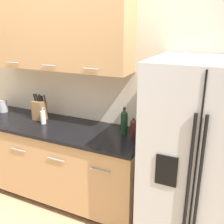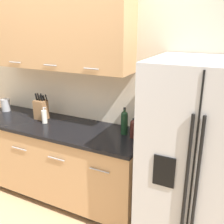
{
  "view_description": "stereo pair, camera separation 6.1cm",
  "coord_description": "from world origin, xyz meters",
  "px_view_note": "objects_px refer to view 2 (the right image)",
  "views": [
    {
      "loc": [
        1.6,
        -1.47,
        1.96
      ],
      "look_at": [
        0.58,
        0.69,
        1.15
      ],
      "focal_mm": 42.0,
      "sensor_mm": 36.0,
      "label": 1
    },
    {
      "loc": [
        1.65,
        -1.45,
        1.96
      ],
      "look_at": [
        0.58,
        0.69,
        1.15
      ],
      "focal_mm": 42.0,
      "sensor_mm": 36.0,
      "label": 2
    }
  ],
  "objects_px": {
    "refrigerator": "(200,163)",
    "oil_bottle": "(133,128)",
    "knife_block": "(41,109)",
    "wine_bottle": "(124,122)",
    "steel_canister": "(6,105)",
    "soap_dispenser": "(44,116)"
  },
  "relations": [
    {
      "from": "refrigerator",
      "to": "oil_bottle",
      "type": "height_order",
      "value": "refrigerator"
    },
    {
      "from": "knife_block",
      "to": "wine_bottle",
      "type": "bearing_deg",
      "value": 1.58
    },
    {
      "from": "knife_block",
      "to": "wine_bottle",
      "type": "distance_m",
      "value": 1.04
    },
    {
      "from": "steel_canister",
      "to": "soap_dispenser",
      "type": "bearing_deg",
      "value": -9.34
    },
    {
      "from": "soap_dispenser",
      "to": "oil_bottle",
      "type": "relative_size",
      "value": 0.95
    },
    {
      "from": "refrigerator",
      "to": "oil_bottle",
      "type": "xyz_separation_m",
      "value": [
        -0.66,
        0.14,
        0.14
      ]
    },
    {
      "from": "wine_bottle",
      "to": "soap_dispenser",
      "type": "distance_m",
      "value": 0.93
    },
    {
      "from": "steel_canister",
      "to": "knife_block",
      "type": "bearing_deg",
      "value": -2.83
    },
    {
      "from": "wine_bottle",
      "to": "soap_dispenser",
      "type": "height_order",
      "value": "wine_bottle"
    },
    {
      "from": "soap_dispenser",
      "to": "steel_canister",
      "type": "xyz_separation_m",
      "value": [
        -0.73,
        0.12,
        0.0
      ]
    },
    {
      "from": "oil_bottle",
      "to": "wine_bottle",
      "type": "bearing_deg",
      "value": 160.3
    },
    {
      "from": "refrigerator",
      "to": "oil_bottle",
      "type": "distance_m",
      "value": 0.69
    },
    {
      "from": "steel_canister",
      "to": "oil_bottle",
      "type": "bearing_deg",
      "value": -1.37
    },
    {
      "from": "refrigerator",
      "to": "knife_block",
      "type": "relative_size",
      "value": 5.43
    },
    {
      "from": "refrigerator",
      "to": "soap_dispenser",
      "type": "distance_m",
      "value": 1.7
    },
    {
      "from": "refrigerator",
      "to": "wine_bottle",
      "type": "distance_m",
      "value": 0.81
    },
    {
      "from": "wine_bottle",
      "to": "oil_bottle",
      "type": "height_order",
      "value": "wine_bottle"
    },
    {
      "from": "oil_bottle",
      "to": "soap_dispenser",
      "type": "bearing_deg",
      "value": -175.74
    },
    {
      "from": "wine_bottle",
      "to": "steel_canister",
      "type": "bearing_deg",
      "value": 179.96
    },
    {
      "from": "oil_bottle",
      "to": "steel_canister",
      "type": "distance_m",
      "value": 1.76
    },
    {
      "from": "wine_bottle",
      "to": "steel_canister",
      "type": "distance_m",
      "value": 1.65
    },
    {
      "from": "wine_bottle",
      "to": "steel_canister",
      "type": "relative_size",
      "value": 1.63
    }
  ]
}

